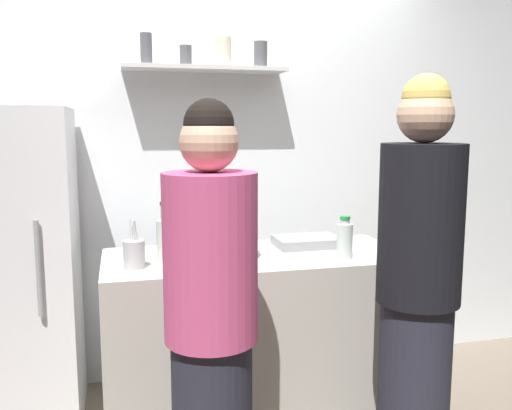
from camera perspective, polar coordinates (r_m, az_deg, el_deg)
name	(u,v)px	position (r m, az deg, el deg)	size (l,w,h in m)	color
back_wall_assembly	(223,165)	(3.38, -3.41, 4.21)	(4.80, 0.32, 2.60)	white
refrigerator	(11,270)	(3.06, -24.14, -6.22)	(0.64, 0.64, 1.63)	white
counter	(256,341)	(2.88, 0.00, -13.98)	(1.50, 0.67, 0.91)	#B7B2A8
baking_pan	(307,242)	(2.93, 5.33, -3.81)	(0.34, 0.24, 0.05)	gray
utensil_holder	(134,254)	(2.53, -12.58, -4.99)	(0.10, 0.10, 0.22)	#B2B2B7
wine_bottle_green_glass	(208,238)	(2.50, -5.06, -3.48)	(0.07, 0.07, 0.34)	#19471E
wine_bottle_amber_glass	(249,235)	(2.61, -0.71, -3.14)	(0.07, 0.07, 0.33)	#472814
wine_bottle_pale_glass	(164,238)	(2.65, -9.56, -3.41)	(0.07, 0.07, 0.28)	#B2BFB2
water_bottle_plastic	(345,240)	(2.68, 9.22, -3.57)	(0.08, 0.08, 0.21)	silver
person_pink_top	(211,329)	(2.05, -4.68, -12.77)	(0.34, 0.34, 1.64)	#262633
person_blonde	(418,290)	(2.38, 16.50, -8.49)	(0.34, 0.34, 1.75)	#262633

